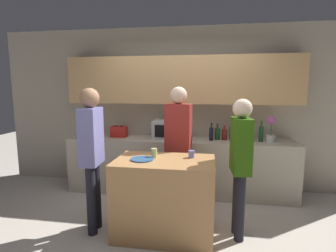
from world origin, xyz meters
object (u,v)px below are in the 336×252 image
(bottle_2, at_px, (224,134))
(potted_plant, at_px, (271,129))
(plate_on_island, at_px, (142,159))
(person_center, at_px, (240,158))
(bottle_4, at_px, (238,135))
(bottle_3, at_px, (232,133))
(cup_1, at_px, (154,153))
(bottle_0, at_px, (211,134))
(person_left, at_px, (178,138))
(microwave, at_px, (170,129))
(bottle_7, at_px, (261,134))
(bottle_6, at_px, (252,134))
(cup_0, at_px, (191,154))
(bottle_5, at_px, (246,134))
(person_right, at_px, (92,148))
(bottle_1, at_px, (217,134))
(toaster, at_px, (119,132))

(bottle_2, bearing_deg, potted_plant, -1.53)
(plate_on_island, bearing_deg, person_center, 6.23)
(bottle_4, bearing_deg, bottle_3, 154.33)
(cup_1, height_order, person_center, person_center)
(bottle_0, height_order, person_left, person_left)
(bottle_4, bearing_deg, potted_plant, 0.39)
(microwave, xyz_separation_m, bottle_0, (0.67, -0.05, -0.04))
(microwave, distance_m, bottle_2, 0.87)
(bottle_2, height_order, bottle_4, bottle_4)
(person_center, bearing_deg, bottle_7, -24.79)
(bottle_6, xyz_separation_m, plate_on_island, (-1.40, -1.30, -0.10))
(bottle_7, relative_size, person_center, 0.20)
(bottle_0, bearing_deg, microwave, 175.57)
(bottle_0, height_order, cup_0, bottle_0)
(bottle_5, xyz_separation_m, person_right, (-1.90, -1.39, 0.03))
(bottle_7, xyz_separation_m, person_right, (-2.12, -1.35, 0.01))
(cup_1, bearing_deg, potted_plant, 38.24)
(microwave, height_order, potted_plant, potted_plant)
(bottle_4, distance_m, bottle_6, 0.21)
(bottle_2, bearing_deg, bottle_1, 174.55)
(person_left, bearing_deg, bottle_5, -135.90)
(potted_plant, distance_m, cup_0, 1.62)
(microwave, height_order, bottle_4, microwave)
(microwave, relative_size, cup_1, 4.70)
(microwave, distance_m, bottle_7, 1.42)
(person_left, height_order, person_right, person_left)
(cup_1, bearing_deg, person_center, 0.57)
(bottle_2, xyz_separation_m, bottle_5, (0.33, 0.01, 0.01))
(toaster, distance_m, potted_plant, 2.42)
(bottle_4, bearing_deg, cup_0, -119.21)
(microwave, distance_m, toaster, 0.86)
(bottle_0, height_order, bottle_1, bottle_0)
(bottle_1, height_order, cup_0, bottle_1)
(potted_plant, relative_size, plate_on_island, 1.52)
(person_left, height_order, person_center, person_left)
(bottle_7, relative_size, cup_1, 2.90)
(toaster, xyz_separation_m, bottle_2, (1.73, 0.02, -0.00))
(person_center, bearing_deg, toaster, 51.49)
(bottle_2, distance_m, cup_0, 1.25)
(microwave, relative_size, person_right, 0.30)
(bottle_1, bearing_deg, potted_plant, -2.05)
(bottle_0, xyz_separation_m, bottle_7, (0.75, 0.05, 0.02))
(bottle_5, distance_m, person_right, 2.36)
(bottle_1, height_order, person_center, person_center)
(toaster, xyz_separation_m, bottle_7, (2.28, -0.01, 0.03))
(microwave, distance_m, bottle_3, 0.99)
(bottle_4, relative_size, cup_0, 2.78)
(bottle_4, height_order, cup_0, bottle_4)
(bottle_3, bearing_deg, bottle_0, -163.29)
(bottle_4, bearing_deg, bottle_1, 174.22)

